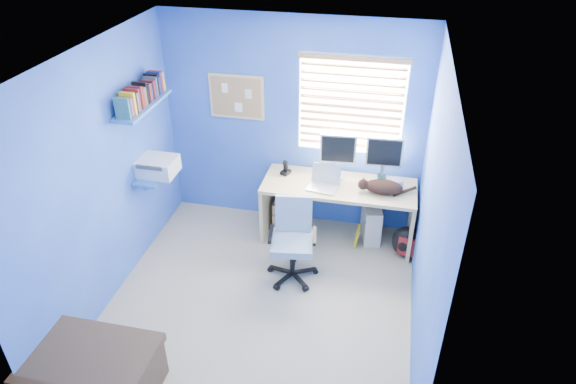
% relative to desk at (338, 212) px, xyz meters
% --- Properties ---
extents(floor, '(3.00, 3.20, 0.00)m').
position_rel_desk_xyz_m(floor, '(-0.61, -1.26, -0.37)').
color(floor, '#B9AE92').
rests_on(floor, ground).
extents(ceiling, '(3.00, 3.20, 0.00)m').
position_rel_desk_xyz_m(ceiling, '(-0.61, -1.26, 2.13)').
color(ceiling, white).
rests_on(ceiling, wall_back).
extents(wall_back, '(3.00, 0.01, 2.50)m').
position_rel_desk_xyz_m(wall_back, '(-0.61, 0.34, 0.88)').
color(wall_back, blue).
rests_on(wall_back, ground).
extents(wall_front, '(3.00, 0.01, 2.50)m').
position_rel_desk_xyz_m(wall_front, '(-0.61, -2.86, 0.88)').
color(wall_front, blue).
rests_on(wall_front, ground).
extents(wall_left, '(0.01, 3.20, 2.50)m').
position_rel_desk_xyz_m(wall_left, '(-2.11, -1.26, 0.88)').
color(wall_left, blue).
rests_on(wall_left, ground).
extents(wall_right, '(0.01, 3.20, 2.50)m').
position_rel_desk_xyz_m(wall_right, '(0.89, -1.26, 0.88)').
color(wall_right, blue).
rests_on(wall_right, ground).
extents(desk, '(1.71, 0.65, 0.74)m').
position_rel_desk_xyz_m(desk, '(0.00, 0.00, 0.00)').
color(desk, tan).
rests_on(desk, floor).
extents(laptop, '(0.37, 0.31, 0.22)m').
position_rel_desk_xyz_m(laptop, '(-0.17, -0.12, 0.48)').
color(laptop, silver).
rests_on(laptop, desk).
extents(monitor_left, '(0.41, 0.15, 0.54)m').
position_rel_desk_xyz_m(monitor_left, '(-0.05, 0.16, 0.64)').
color(monitor_left, silver).
rests_on(monitor_left, desk).
extents(monitor_right, '(0.41, 0.14, 0.54)m').
position_rel_desk_xyz_m(monitor_right, '(0.46, 0.19, 0.64)').
color(monitor_right, silver).
rests_on(monitor_right, desk).
extents(phone, '(0.12, 0.13, 0.17)m').
position_rel_desk_xyz_m(phone, '(-0.64, 0.11, 0.45)').
color(phone, black).
rests_on(phone, desk).
extents(mug, '(0.10, 0.09, 0.10)m').
position_rel_desk_xyz_m(mug, '(0.45, 0.14, 0.42)').
color(mug, '#30675D').
rests_on(mug, desk).
extents(cd_spindle, '(0.13, 0.13, 0.07)m').
position_rel_desk_xyz_m(cd_spindle, '(0.63, 0.12, 0.41)').
color(cd_spindle, silver).
rests_on(cd_spindle, desk).
extents(cat, '(0.43, 0.24, 0.15)m').
position_rel_desk_xyz_m(cat, '(0.49, -0.07, 0.44)').
color(cat, black).
rests_on(cat, desk).
extents(tower_pc, '(0.27, 0.47, 0.45)m').
position_rel_desk_xyz_m(tower_pc, '(0.39, 0.11, -0.14)').
color(tower_pc, beige).
rests_on(tower_pc, floor).
extents(drawer_boxes, '(0.35, 0.28, 0.41)m').
position_rel_desk_xyz_m(drawer_boxes, '(-0.59, 0.06, -0.17)').
color(drawer_boxes, tan).
rests_on(drawer_boxes, floor).
extents(yellow_book, '(0.03, 0.17, 0.24)m').
position_rel_desk_xyz_m(yellow_book, '(0.25, -0.09, -0.25)').
color(yellow_book, yellow).
rests_on(yellow_book, floor).
extents(backpack, '(0.36, 0.30, 0.38)m').
position_rel_desk_xyz_m(backpack, '(0.81, -0.15, -0.18)').
color(backpack, black).
rests_on(backpack, floor).
extents(bed_corner, '(0.95, 0.68, 0.46)m').
position_rel_desk_xyz_m(bed_corner, '(-1.64, -2.57, -0.14)').
color(bed_corner, '#4C3923').
rests_on(bed_corner, floor).
extents(office_chair, '(0.58, 0.58, 0.89)m').
position_rel_desk_xyz_m(office_chair, '(-0.37, -0.75, -0.04)').
color(office_chair, black).
rests_on(office_chair, floor).
extents(window_blinds, '(1.15, 0.05, 1.10)m').
position_rel_desk_xyz_m(window_blinds, '(0.04, 0.31, 1.18)').
color(window_blinds, white).
rests_on(window_blinds, ground).
extents(corkboard, '(0.64, 0.02, 0.52)m').
position_rel_desk_xyz_m(corkboard, '(-1.26, 0.33, 1.18)').
color(corkboard, tan).
rests_on(corkboard, ground).
extents(wall_shelves, '(0.42, 0.90, 1.05)m').
position_rel_desk_xyz_m(wall_shelves, '(-1.96, -0.51, 1.06)').
color(wall_shelves, '#346ABC').
rests_on(wall_shelves, ground).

